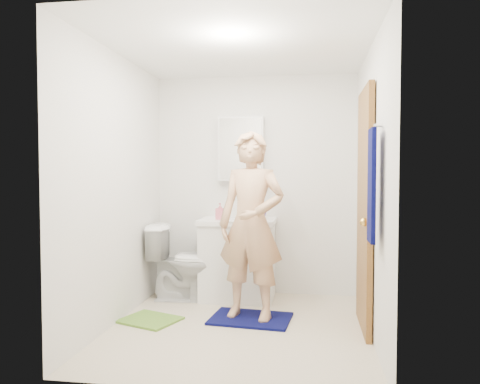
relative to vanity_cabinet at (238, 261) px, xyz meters
name	(u,v)px	position (x,y,z in m)	size (l,w,h in m)	color
floor	(239,328)	(0.15, -0.91, -0.41)	(2.20, 2.40, 0.02)	beige
ceiling	(239,46)	(0.15, -0.91, 2.01)	(2.20, 2.40, 0.02)	white
wall_back	(255,185)	(0.15, 0.30, 0.80)	(2.20, 0.02, 2.40)	silver
wall_front	(209,196)	(0.15, -2.12, 0.80)	(2.20, 0.02, 2.40)	silver
wall_left	(116,188)	(-0.96, -0.91, 0.80)	(0.02, 2.40, 2.40)	silver
wall_right	(373,190)	(1.26, -0.91, 0.80)	(0.02, 2.40, 2.40)	silver
vanity_cabinet	(238,261)	(0.00, 0.00, 0.00)	(0.75, 0.55, 0.80)	white
countertop	(238,221)	(0.00, 0.00, 0.43)	(0.79, 0.59, 0.05)	white
sink_basin	(238,220)	(0.00, 0.00, 0.44)	(0.40, 0.40, 0.03)	white
faucet	(240,212)	(0.00, 0.18, 0.51)	(0.03, 0.03, 0.12)	silver
medicine_cabinet	(241,149)	(0.00, 0.22, 1.20)	(0.50, 0.12, 0.70)	white
mirror_panel	(240,149)	(0.00, 0.16, 1.20)	(0.46, 0.01, 0.66)	white
door	(365,210)	(1.22, -0.76, 0.62)	(0.05, 0.80, 2.05)	brown
door_knob	(364,222)	(1.18, -1.08, 0.55)	(0.07, 0.07, 0.07)	gold
towel	(372,186)	(1.18, -1.48, 0.85)	(0.03, 0.24, 0.80)	#070943
towel_hook	(378,125)	(1.22, -1.48, 1.27)	(0.02, 0.02, 0.06)	silver
toilet	(186,262)	(-0.53, -0.11, 0.00)	(0.44, 0.78, 0.79)	white
bath_mat	(251,319)	(0.22, -0.69, -0.39)	(0.71, 0.51, 0.02)	#070943
green_rug	(150,320)	(-0.67, -0.86, -0.39)	(0.49, 0.41, 0.02)	olive
soap_dispenser	(220,211)	(-0.18, -0.09, 0.54)	(0.08, 0.08, 0.17)	#CF6171
toothbrush_cup	(260,214)	(0.23, 0.07, 0.50)	(0.12, 0.12, 0.10)	#664190
man	(251,225)	(0.23, -0.69, 0.47)	(0.62, 0.40, 1.69)	tan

